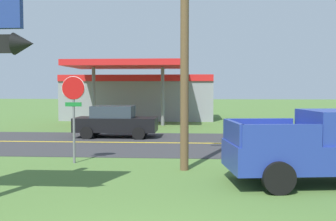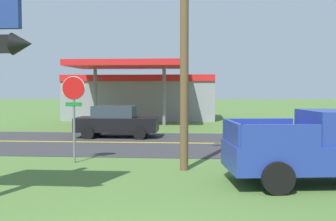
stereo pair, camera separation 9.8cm
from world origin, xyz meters
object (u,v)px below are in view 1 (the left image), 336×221
gas_station (140,96)px  car_black_mid_lane (115,121)px  stop_sign (73,104)px  utility_pole (185,19)px  pickup_blue_parked_on_lawn (328,148)px

gas_station → car_black_mid_lane: 12.58m
stop_sign → car_black_mid_lane: (-0.03, 7.08, -1.20)m
car_black_mid_lane → gas_station: bearing=92.3°
utility_pole → pickup_blue_parked_on_lawn: 5.54m
utility_pole → gas_station: 21.12m
stop_sign → car_black_mid_lane: 7.18m
utility_pole → car_black_mid_lane: size_ratio=2.08×
gas_station → pickup_blue_parked_on_lawn: gas_station is taller
pickup_blue_parked_on_lawn → car_black_mid_lane: size_ratio=1.29×
utility_pole → pickup_blue_parked_on_lawn: utility_pole is taller
gas_station → pickup_blue_parked_on_lawn: bearing=-69.6°
gas_station → pickup_blue_parked_on_lawn: size_ratio=2.22×
pickup_blue_parked_on_lawn → gas_station: bearing=110.4°
car_black_mid_lane → stop_sign: bearing=-89.8°
utility_pole → stop_sign: bearing=166.7°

